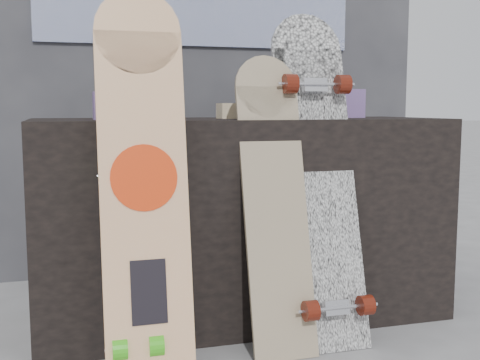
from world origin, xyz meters
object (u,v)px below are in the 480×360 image
object	(u,v)px
vendor_table	(241,218)
longboard_cascadia	(319,169)
longboard_geisha	(143,172)
longboard_celtic	(274,193)
skateboard_dark	(131,245)

from	to	relation	value
vendor_table	longboard_cascadia	size ratio (longest dim) A/B	1.34
vendor_table	longboard_geisha	world-z (taller)	longboard_geisha
vendor_table	longboard_celtic	world-z (taller)	longboard_celtic
longboard_cascadia	skateboard_dark	bearing A→B (deg)	-172.81
vendor_table	skateboard_dark	bearing A→B (deg)	-141.24
vendor_table	longboard_celtic	xyz separation A→B (m)	(0.02, -0.34, 0.15)
vendor_table	longboard_cascadia	bearing A→B (deg)	-55.50
vendor_table	longboard_celtic	distance (m)	0.37
longboard_cascadia	skateboard_dark	distance (m)	0.72
vendor_table	skateboard_dark	world-z (taller)	skateboard_dark
longboard_geisha	vendor_table	bearing A→B (deg)	43.71
vendor_table	longboard_geisha	size ratio (longest dim) A/B	1.31
longboard_celtic	skateboard_dark	distance (m)	0.52
longboard_geisha	longboard_cascadia	bearing A→B (deg)	10.80
longboard_celtic	longboard_cascadia	bearing A→B (deg)	12.49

